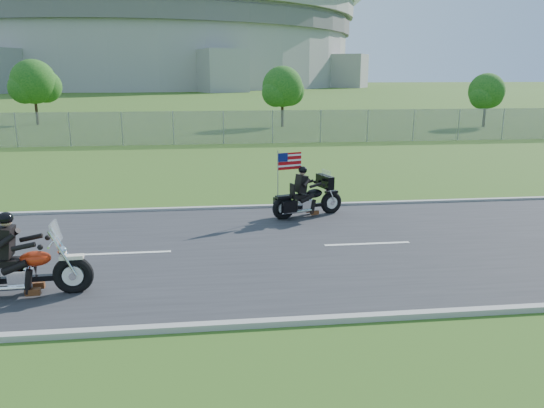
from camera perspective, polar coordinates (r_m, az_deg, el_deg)
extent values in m
plane|color=#3A541A|center=(13.10, -6.86, -5.11)|extent=(420.00, 420.00, 0.00)
cube|color=#28282B|center=(13.10, -6.86, -5.02)|extent=(120.00, 8.00, 0.04)
cube|color=#9E9B93|center=(16.97, -6.91, -0.48)|extent=(120.00, 0.18, 0.12)
cube|color=#9E9B93|center=(9.35, -6.79, -12.94)|extent=(120.00, 0.18, 0.12)
cube|color=gray|center=(32.95, -15.83, 7.80)|extent=(60.00, 0.03, 2.00)
cylinder|color=#A3A099|center=(183.58, -13.62, 15.44)|extent=(130.00, 130.00, 20.00)
cylinder|color=#605E5B|center=(183.93, -13.75, 17.62)|extent=(132.00, 132.00, 4.00)
cylinder|color=#A3A099|center=(184.44, -13.86, 19.47)|extent=(134.00, 134.00, 6.00)
cylinder|color=#382316|center=(42.90, 1.12, 10.00)|extent=(0.22, 0.22, 2.52)
sphere|color=#124713|center=(42.81, 1.13, 12.53)|extent=(3.20, 3.20, 3.20)
sphere|color=#124713|center=(43.39, 1.90, 12.06)|extent=(2.40, 2.40, 2.40)
sphere|color=#124713|center=(42.36, 0.44, 11.90)|extent=(2.24, 2.24, 2.24)
cylinder|color=#382316|center=(48.56, -24.03, 9.45)|extent=(0.22, 0.22, 2.80)
sphere|color=#124713|center=(48.48, -24.28, 11.91)|extent=(3.60, 3.60, 3.60)
sphere|color=#124713|center=(48.81, -23.23, 11.55)|extent=(2.70, 2.70, 2.70)
sphere|color=#124713|center=(48.25, -25.11, 11.23)|extent=(2.52, 2.52, 2.52)
cylinder|color=#382316|center=(46.06, 21.88, 9.11)|extent=(0.22, 0.22, 2.24)
sphere|color=#124713|center=(45.97, 22.08, 11.20)|extent=(2.80, 2.80, 2.80)
sphere|color=#124713|center=(46.62, 22.41, 10.80)|extent=(2.10, 2.10, 2.10)
sphere|color=#124713|center=(45.45, 21.69, 10.70)|extent=(1.96, 1.96, 1.96)
torus|color=black|center=(11.19, -20.59, -7.15)|extent=(0.79, 0.23, 0.78)
ellipsoid|color=red|center=(11.22, -24.12, -5.38)|extent=(0.61, 0.37, 0.30)
cube|color=black|center=(11.38, -26.79, -5.62)|extent=(0.60, 0.35, 0.13)
cube|color=black|center=(11.25, -26.76, -3.63)|extent=(0.28, 0.44, 0.58)
sphere|color=black|center=(11.11, -26.76, -1.39)|extent=(0.30, 0.30, 0.29)
cube|color=silver|center=(10.97, -22.24, -2.83)|extent=(0.07, 0.49, 0.42)
torus|color=black|center=(16.39, 6.38, 0.16)|extent=(0.73, 0.38, 0.71)
torus|color=black|center=(15.63, 1.24, -0.44)|extent=(0.73, 0.38, 0.71)
ellipsoid|color=black|center=(16.02, 4.55, 1.14)|extent=(0.61, 0.46, 0.27)
cube|color=black|center=(15.79, 2.97, 0.84)|extent=(0.59, 0.44, 0.12)
cube|color=black|center=(15.73, 3.14, 2.18)|extent=(0.34, 0.44, 0.53)
sphere|color=black|center=(15.68, 3.32, 3.67)|extent=(0.33, 0.33, 0.26)
cube|color=black|center=(16.12, 5.71, 2.42)|extent=(0.44, 0.80, 0.38)
cube|color=#B70C11|center=(15.65, 1.91, 4.63)|extent=(0.74, 0.26, 0.50)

